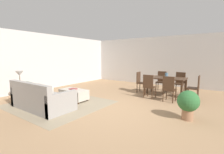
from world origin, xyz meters
The scene contains 18 objects.
ground_plane centered at (0.00, 0.00, 0.00)m, with size 10.80×10.80×0.00m, color #9E7A56.
wall_back centered at (0.00, 5.00, 1.35)m, with size 9.00×0.12×2.70m, color beige.
wall_left centered at (-4.50, 0.50, 1.35)m, with size 0.12×11.00×2.70m, color beige.
area_rug centered at (-1.79, -0.61, 0.00)m, with size 3.00×2.80×0.01m, color gray.
couch centered at (-1.84, -1.24, 0.29)m, with size 2.04×0.98×0.86m.
ottoman_table centered at (-1.73, -0.03, 0.23)m, with size 1.05×0.55×0.41m.
side_table centered at (-3.16, -1.22, 0.46)m, with size 0.40×0.40×0.58m.
table_lamp centered at (-3.16, -1.22, 0.99)m, with size 0.26×0.26×0.53m.
dining_table centered at (0.80, 2.62, 0.66)m, with size 1.55×0.92×0.76m.
dining_chair_near_left centered at (0.42, 1.82, 0.52)m, with size 0.42×0.42×0.92m.
dining_chair_near_right centered at (1.19, 1.76, 0.52)m, with size 0.42×0.42×0.92m.
dining_chair_far_left centered at (0.39, 3.41, 0.52)m, with size 0.42×0.42×0.92m.
dining_chair_far_right centered at (1.19, 3.43, 0.52)m, with size 0.43×0.43×0.92m.
dining_chair_head_east centered at (1.92, 2.59, 0.52)m, with size 0.41×0.41×0.92m.
dining_chair_head_west centered at (-0.31, 2.61, 0.52)m, with size 0.42×0.42×0.92m.
vase_centerpiece centered at (0.83, 2.64, 0.85)m, with size 0.12×0.12×0.18m, color slate.
book_on_ottoman centered at (-1.76, -0.03, 0.42)m, with size 0.26×0.20×0.03m, color maroon.
potted_plant centered at (2.04, 0.40, 0.45)m, with size 0.54×0.54×0.76m.
Camera 1 is at (2.70, -3.91, 1.60)m, focal length 25.52 mm.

